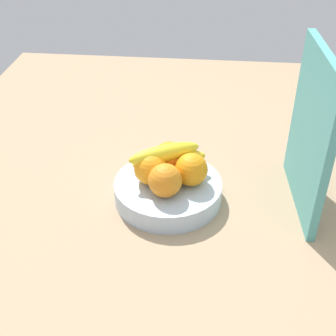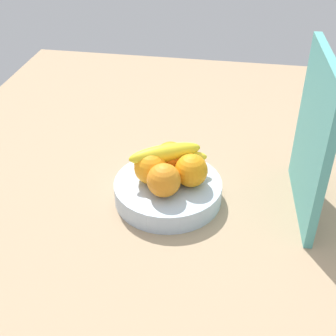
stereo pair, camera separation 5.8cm
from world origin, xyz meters
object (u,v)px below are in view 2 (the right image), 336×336
object	(u,v)px
orange_front_right	(191,170)
banana_bunch	(168,160)
orange_center	(171,157)
orange_back_left	(151,168)
fruit_bowl	(168,190)
orange_front_left	(164,180)
cutting_board	(313,139)

from	to	relation	value
orange_front_right	banana_bunch	world-z (taller)	banana_bunch
banana_bunch	orange_center	bearing A→B (deg)	171.15
orange_center	orange_back_left	distance (cm)	6.13
orange_front_right	orange_back_left	world-z (taller)	same
fruit_bowl	orange_front_left	bearing A→B (deg)	-2.39
orange_front_left	banana_bunch	distance (cm)	7.26
fruit_bowl	orange_back_left	distance (cm)	7.31
orange_back_left	cutting_board	world-z (taller)	cutting_board
fruit_bowl	cutting_board	distance (cm)	34.15
fruit_bowl	orange_center	distance (cm)	7.71
orange_center	orange_back_left	xyz separation A→B (cm)	(4.83, -3.78, 0.00)
orange_back_left	banana_bunch	size ratio (longest dim) A/B	0.41
orange_back_left	banana_bunch	world-z (taller)	banana_bunch
orange_front_right	fruit_bowl	bearing A→B (deg)	-86.88
fruit_bowl	orange_center	size ratio (longest dim) A/B	3.31
orange_front_right	orange_back_left	xyz separation A→B (cm)	(0.45, -9.17, 0.00)
orange_front_right	banana_bunch	xyz separation A→B (cm)	(-2.57, -5.67, 0.44)
cutting_board	orange_front_left	bearing A→B (deg)	-80.84
banana_bunch	cutting_board	xyz separation A→B (cm)	(0.25, 30.71, 9.04)
banana_bunch	cutting_board	bearing A→B (deg)	89.52
orange_front_left	banana_bunch	world-z (taller)	banana_bunch
orange_front_right	banana_bunch	bearing A→B (deg)	-114.37
banana_bunch	orange_front_right	bearing A→B (deg)	65.63
orange_back_left	banana_bunch	xyz separation A→B (cm)	(-3.02, 3.50, 0.44)
orange_front_right	orange_center	world-z (taller)	same
fruit_bowl	orange_front_left	xyz separation A→B (cm)	(4.39, -0.18, 6.14)
fruit_bowl	cutting_board	bearing A→B (deg)	94.91
orange_center	fruit_bowl	bearing A→B (deg)	2.20
fruit_bowl	orange_back_left	size ratio (longest dim) A/B	3.31
fruit_bowl	banana_bunch	xyz separation A→B (cm)	(-2.85, -0.46, 6.58)
orange_back_left	cutting_board	size ratio (longest dim) A/B	0.21
orange_front_left	cutting_board	world-z (taller)	cutting_board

